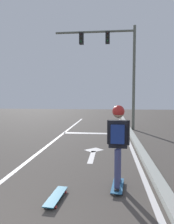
{
  "coord_description": "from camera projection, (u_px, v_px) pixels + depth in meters",
  "views": [
    {
      "loc": [
        2.22,
        -1.72,
        1.88
      ],
      "look_at": [
        1.49,
        4.9,
        1.39
      ],
      "focal_mm": 34.05,
      "sensor_mm": 36.0,
      "label": 1
    }
  ],
  "objects": [
    {
      "name": "traffic_signal_mast",
      "position": [
        114.0,
        57.0,
        11.94
      ],
      "size": [
        4.53,
        0.34,
        5.81
      ],
      "color": "#5F6458",
      "rests_on": "ground"
    },
    {
      "name": "stop_bar",
      "position": [
        96.0,
        133.0,
        10.85
      ],
      "size": [
        3.31,
        0.4,
        0.01
      ],
      "primitive_type": "cube",
      "color": "silver",
      "rests_on": "ground"
    },
    {
      "name": "lane_line_center",
      "position": [
        47.0,
        146.0,
        8.05
      ],
      "size": [
        0.12,
        20.0,
        0.01
      ],
      "primitive_type": "cube",
      "color": "silver",
      "rests_on": "ground"
    },
    {
      "name": "skateboard",
      "position": [
        118.0,
        186.0,
        4.32
      ],
      "size": [
        0.3,
        0.79,
        0.08
      ],
      "color": "#286392",
      "rests_on": "ground"
    },
    {
      "name": "lane_line_curbside",
      "position": [
        132.0,
        148.0,
        7.71
      ],
      "size": [
        0.12,
        20.0,
        0.01
      ],
      "primitive_type": "cube",
      "color": "silver",
      "rests_on": "ground"
    },
    {
      "name": "spare_skateboard",
      "position": [
        56.0,
        196.0,
        3.86
      ],
      "size": [
        0.27,
        0.84,
        0.08
      ],
      "color": "#1A6386",
      "rests_on": "ground"
    },
    {
      "name": "lane_arrow_head",
      "position": [
        94.0,
        150.0,
        7.47
      ],
      "size": [
        0.71,
        0.71,
        0.01
      ],
      "primitive_type": "cube",
      "rotation": [
        0.0,
        0.0,
        0.79
      ],
      "color": "silver",
      "rests_on": "ground"
    },
    {
      "name": "curb_strip",
      "position": [
        139.0,
        147.0,
        7.67
      ],
      "size": [
        0.24,
        24.0,
        0.14
      ],
      "primitive_type": "cube",
      "color": "#A1A59C",
      "rests_on": "ground"
    },
    {
      "name": "skater",
      "position": [
        118.0,
        135.0,
        4.23
      ],
      "size": [
        0.45,
        0.61,
        1.63
      ],
      "color": "#3F4573",
      "rests_on": "skateboard"
    },
    {
      "name": "lane_arrow_stem",
      "position": [
        92.0,
        157.0,
        6.63
      ],
      "size": [
        0.16,
        1.4,
        0.01
      ],
      "primitive_type": "cube",
      "color": "silver",
      "rests_on": "ground"
    }
  ]
}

